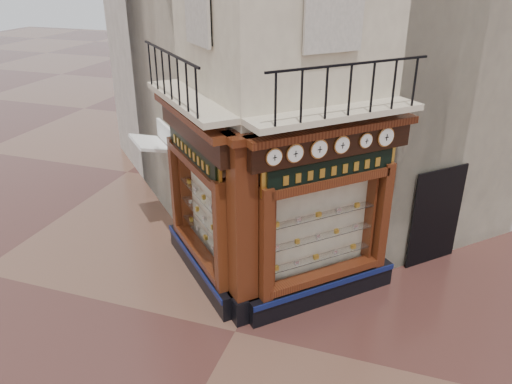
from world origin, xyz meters
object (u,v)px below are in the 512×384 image
at_px(awning, 157,224).
at_px(clock_f, 386,137).
at_px(clock_c, 319,149).
at_px(signboard_left, 193,152).
at_px(signboard_right, 332,170).
at_px(corner_pilaster, 243,235).
at_px(clock_b, 295,153).
at_px(clock_a, 274,157).
at_px(clock_d, 342,145).
at_px(clock_e, 366,140).

bearing_deg(awning, clock_f, -146.49).
distance_m(clock_c, signboard_left, 2.79).
distance_m(clock_f, signboard_left, 3.91).
xyz_separation_m(clock_f, signboard_right, (-0.88, -0.72, -0.52)).
bearing_deg(awning, corner_pilaster, -173.91).
xyz_separation_m(clock_b, awning, (-4.57, 2.66, -3.62)).
distance_m(clock_a, clock_f, 2.46).
bearing_deg(clock_d, signboard_right, 133.15).
height_order(clock_f, awning, clock_f).
relative_size(clock_b, awning, 0.28).
bearing_deg(awning, signboard_left, -176.42).
xyz_separation_m(clock_c, clock_d, (0.36, 0.36, 0.00)).
distance_m(clock_f, signboard_right, 1.25).
height_order(clock_b, clock_f, clock_f).
height_order(clock_c, clock_d, clock_c).
relative_size(corner_pilaster, clock_c, 10.62).
xyz_separation_m(clock_c, clock_f, (1.08, 1.08, 0.00)).
bearing_deg(clock_b, clock_c, -0.00).
relative_size(clock_f, signboard_left, 0.19).
distance_m(clock_b, signboard_left, 2.52).
xyz_separation_m(clock_a, clock_e, (1.40, 1.40, 0.00)).
bearing_deg(clock_a, clock_d, -0.00).
height_order(clock_c, awning, clock_c).
xyz_separation_m(clock_b, clock_d, (0.71, 0.71, -0.00)).
bearing_deg(clock_f, corner_pilaster, 171.58).
xyz_separation_m(clock_c, signboard_right, (0.20, 0.36, -0.52)).
xyz_separation_m(signboard_left, signboard_right, (2.92, 0.00, 0.00)).
relative_size(clock_f, awning, 0.31).
xyz_separation_m(clock_e, signboard_left, (-3.46, -0.38, -0.52)).
distance_m(corner_pilaster, clock_e, 2.96).
xyz_separation_m(clock_b, signboard_left, (-2.36, 0.72, -0.52)).
bearing_deg(clock_b, clock_e, 0.00).
relative_size(corner_pilaster, clock_d, 11.21).
distance_m(corner_pilaster, clock_c, 2.19).
relative_size(corner_pilaster, signboard_left, 1.87).
distance_m(awning, signboard_right, 6.30).
relative_size(clock_a, awning, 0.25).
height_order(clock_f, signboard_right, clock_f).
relative_size(clock_b, signboard_right, 0.16).
relative_size(clock_a, clock_d, 0.93).
height_order(corner_pilaster, clock_a, corner_pilaster).
distance_m(clock_a, awning, 6.33).
xyz_separation_m(corner_pilaster, clock_d, (1.61, 1.01, 1.67)).
bearing_deg(signboard_right, awning, 114.22).
bearing_deg(corner_pilaster, clock_d, -12.97).
xyz_separation_m(clock_e, awning, (-5.67, 1.56, -3.62)).
bearing_deg(clock_a, signboard_left, 108.78).
bearing_deg(clock_e, corner_pilaster, 169.93).
height_order(corner_pilaster, clock_f, corner_pilaster).
xyz_separation_m(clock_e, signboard_right, (-0.54, -0.38, -0.52)).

